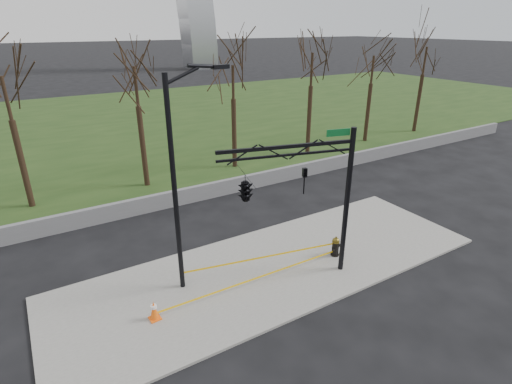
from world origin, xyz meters
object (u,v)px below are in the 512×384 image
fire_hydrant (336,247)px  traffic_signal_mast (266,186)px  traffic_cone (154,310)px  street_light (179,172)px

fire_hydrant → traffic_signal_mast: (-3.64, -0.09, 3.63)m
traffic_cone → street_light: 4.74m
fire_hydrant → traffic_cone: fire_hydrant is taller
street_light → traffic_signal_mast: bearing=-33.6°
traffic_cone → traffic_signal_mast: traffic_signal_mast is taller
street_light → fire_hydrant: bearing=-17.0°
traffic_cone → fire_hydrant: bearing=-0.7°
street_light → traffic_cone: bearing=-148.7°
fire_hydrant → street_light: bearing=145.9°
street_light → traffic_signal_mast: street_light is taller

